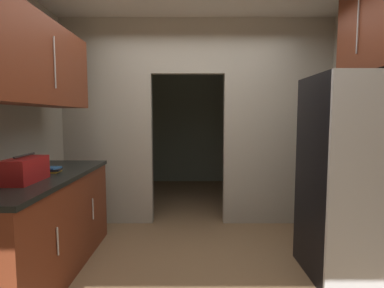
% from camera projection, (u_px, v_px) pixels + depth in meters
% --- Properties ---
extents(ground, '(20.00, 20.00, 0.00)m').
position_uv_depth(ground, '(199.00, 281.00, 2.61)').
color(ground, brown).
extents(kitchen_partition, '(3.54, 0.12, 2.71)m').
position_uv_depth(kitchen_partition, '(199.00, 117.00, 3.97)').
color(kitchen_partition, '#ADA899').
rests_on(kitchen_partition, ground).
extents(adjoining_room_shell, '(3.54, 2.71, 2.71)m').
position_uv_depth(adjoining_room_shell, '(196.00, 121.00, 5.84)').
color(adjoining_room_shell, gray).
rests_on(adjoining_room_shell, ground).
extents(refrigerator, '(0.72, 0.76, 1.80)m').
position_uv_depth(refrigerator, '(351.00, 178.00, 2.65)').
color(refrigerator, black).
rests_on(refrigerator, ground).
extents(lower_cabinet_run, '(0.68, 1.86, 0.92)m').
position_uv_depth(lower_cabinet_run, '(42.00, 225.00, 2.70)').
color(lower_cabinet_run, maroon).
rests_on(lower_cabinet_run, ground).
extents(upper_cabinet_counterside, '(0.36, 1.67, 0.74)m').
position_uv_depth(upper_cabinet_counterside, '(34.00, 62.00, 2.57)').
color(upper_cabinet_counterside, maroon).
extents(upper_cabinet_fridgeside, '(0.36, 0.79, 0.86)m').
position_uv_depth(upper_cabinet_fridgeside, '(379.00, 24.00, 2.62)').
color(upper_cabinet_fridgeside, maroon).
extents(boombox, '(0.21, 0.41, 0.22)m').
position_uv_depth(boombox, '(26.00, 170.00, 2.39)').
color(boombox, maroon).
rests_on(boombox, lower_cabinet_run).
extents(book_stack, '(0.17, 0.17, 0.05)m').
position_uv_depth(book_stack, '(54.00, 170.00, 2.81)').
color(book_stack, gold).
rests_on(book_stack, lower_cabinet_run).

